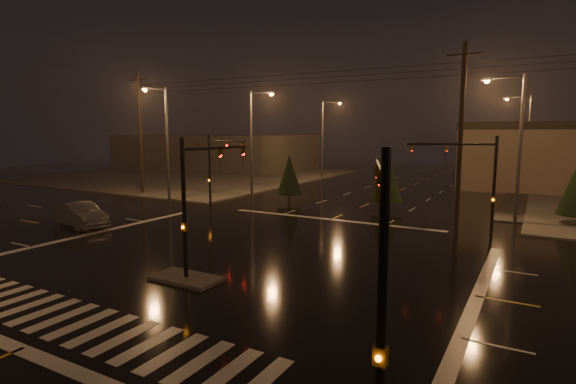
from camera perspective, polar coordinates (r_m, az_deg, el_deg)
name	(u,v)px	position (r m, az deg, el deg)	size (l,w,h in m)	color
ground	(241,257)	(22.81, -5.97, -8.21)	(140.00, 140.00, 0.00)	black
sidewalk_nw	(190,175)	(64.46, -12.32, 2.07)	(36.00, 36.00, 0.12)	#413F3A
median_island	(186,278)	(19.82, -12.79, -10.63)	(3.00, 1.60, 0.15)	#413F3A
crosswalk	(82,324)	(16.74, -24.74, -14.94)	(15.00, 2.60, 0.01)	beige
stop_bar_near	(20,349)	(15.77, -30.88, -16.77)	(16.00, 0.50, 0.01)	beige
stop_bar_far	(331,219)	(32.15, 5.46, -3.49)	(16.00, 0.50, 0.01)	beige
commercial_block	(215,152)	(76.64, -9.21, 5.08)	(30.00, 18.00, 5.60)	#3B3734
signal_mast_median	(198,190)	(19.68, -11.30, 0.28)	(0.25, 4.59, 6.00)	black
signal_mast_ne	(475,174)	(28.28, 22.70, 2.15)	(4.84, 1.86, 6.00)	black
signal_mast_nw	(216,163)	(35.84, -9.08, 3.72)	(4.84, 1.86, 6.00)	black
signal_mast_se	(381,266)	(8.86, 11.70, -9.17)	(1.55, 3.87, 6.00)	black
streetlight_1	(254,136)	(43.11, -4.36, 7.13)	(2.77, 0.32, 10.00)	#38383A
streetlight_2	(325,135)	(57.11, 4.66, 7.28)	(2.77, 0.32, 10.00)	#38383A
streetlight_3	(515,138)	(33.88, 26.92, 6.15)	(2.77, 0.32, 10.00)	#38383A
streetlight_4	(525,135)	(53.87, 27.93, 6.38)	(2.77, 0.32, 10.00)	#38383A
streetlight_5	(164,136)	(40.86, -15.43, 6.85)	(0.32, 2.77, 10.00)	#38383A
utility_pole_0	(140,132)	(47.14, -18.24, 7.22)	(2.20, 0.32, 12.00)	black
utility_pole_1	(461,133)	(32.20, 21.08, 7.02)	(2.20, 0.32, 12.00)	black
conifer_3	(289,174)	(39.61, 0.17, 2.24)	(2.24, 2.24, 4.20)	black
conifer_4	(386,176)	(36.45, 12.40, 2.02)	(2.60, 2.60, 4.76)	black
car_crossing	(80,214)	(32.61, -24.91, -2.60)	(1.70, 4.89, 1.61)	#4F5055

